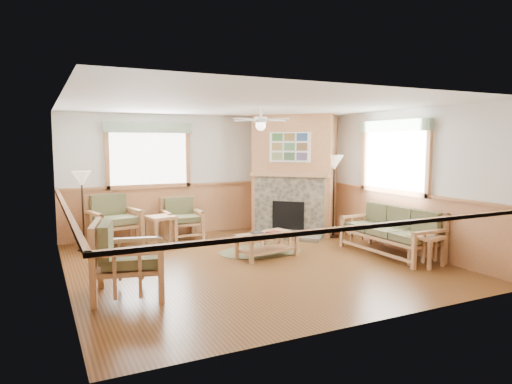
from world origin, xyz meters
name	(u,v)px	position (x,y,z in m)	size (l,w,h in m)	color
floor	(253,263)	(0.00, 0.00, -0.01)	(6.00, 6.00, 0.01)	brown
ceiling	(253,105)	(0.00, 0.00, 2.70)	(6.00, 6.00, 0.01)	white
wall_back	(197,175)	(0.00, 3.00, 1.35)	(6.00, 0.02, 2.70)	silver
wall_front	(368,208)	(0.00, -3.00, 1.35)	(6.00, 0.02, 2.70)	silver
wall_left	(63,194)	(-3.00, 0.00, 1.35)	(0.02, 6.00, 2.70)	silver
wall_right	(388,179)	(3.00, 0.00, 1.35)	(0.02, 6.00, 2.70)	silver
wainscot	(253,231)	(0.00, 0.00, 0.55)	(6.00, 6.00, 1.10)	#AF7347
fireplace	(295,174)	(2.05, 2.05, 1.35)	(2.20, 2.20, 2.70)	#AF7347
window_back	(148,122)	(-1.10, 2.96, 2.53)	(1.90, 0.16, 1.50)	white
window_right	(396,119)	(2.96, -0.20, 2.53)	(0.16, 1.90, 1.50)	white
ceiling_fan	(261,110)	(0.30, 0.30, 2.66)	(1.24, 1.24, 0.36)	white
sofa	(390,231)	(2.52, -0.61, 0.45)	(0.80, 1.94, 0.89)	#AC7C50
armchair_back_left	(114,220)	(-1.93, 2.55, 0.51)	(0.91, 0.91, 1.02)	#AC7C50
armchair_back_right	(182,218)	(-0.50, 2.55, 0.44)	(0.78, 0.78, 0.88)	#AC7C50
armchair_left	(129,259)	(-2.25, -0.82, 0.51)	(0.91, 0.91, 1.03)	#AC7C50
coffee_table	(267,246)	(0.39, 0.22, 0.22)	(1.09, 0.54, 0.44)	#AC7C50
end_table_chairs	(161,230)	(-1.06, 2.17, 0.29)	(0.52, 0.50, 0.58)	#AC7C50
end_table_sofa	(426,251)	(2.55, -1.47, 0.26)	(0.47, 0.45, 0.53)	#AC7C50
footstool	(277,240)	(0.86, 0.71, 0.19)	(0.43, 0.43, 0.37)	#AC7C50
braided_rug	(261,251)	(0.49, 0.67, 0.01)	(1.66, 1.66, 0.01)	brown
floor_lamp_left	(83,211)	(-2.55, 2.25, 0.77)	(0.35, 0.35, 1.54)	black
floor_lamp_right	(334,196)	(2.55, 1.21, 0.91)	(0.42, 0.42, 1.82)	black
book_red	(276,232)	(0.54, 0.17, 0.47)	(0.22, 0.30, 0.03)	maroon
book_dark	(258,232)	(0.24, 0.29, 0.46)	(0.20, 0.27, 0.03)	black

